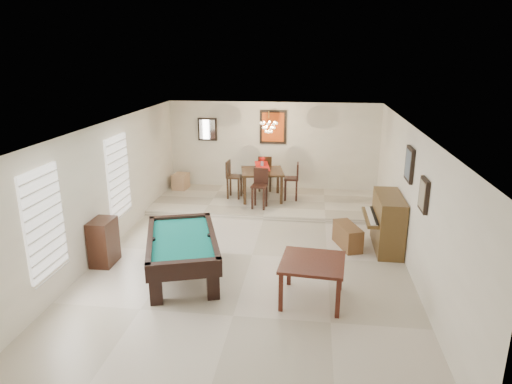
% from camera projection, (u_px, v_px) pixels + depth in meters
% --- Properties ---
extents(ground_plane, '(6.00, 9.00, 0.02)m').
position_uv_depth(ground_plane, '(252.00, 255.00, 9.22)').
color(ground_plane, beige).
extents(wall_back, '(6.00, 0.04, 2.60)m').
position_uv_depth(wall_back, '(273.00, 148.00, 13.11)').
color(wall_back, silver).
rests_on(wall_back, ground_plane).
extents(wall_front, '(6.00, 0.04, 2.60)m').
position_uv_depth(wall_front, '(193.00, 325.00, 4.57)').
color(wall_front, silver).
rests_on(wall_front, ground_plane).
extents(wall_left, '(0.04, 9.00, 2.60)m').
position_uv_depth(wall_left, '(105.00, 188.00, 9.20)').
color(wall_left, silver).
rests_on(wall_left, ground_plane).
extents(wall_right, '(0.04, 9.00, 2.60)m').
position_uv_depth(wall_right, '(412.00, 200.00, 8.48)').
color(wall_right, silver).
rests_on(wall_right, ground_plane).
extents(ceiling, '(6.00, 9.00, 0.04)m').
position_uv_depth(ceiling, '(252.00, 127.00, 8.46)').
color(ceiling, white).
rests_on(ceiling, wall_back).
extents(dining_step, '(6.00, 2.50, 0.12)m').
position_uv_depth(dining_step, '(268.00, 202.00, 12.29)').
color(dining_step, beige).
rests_on(dining_step, ground_plane).
extents(window_left_front, '(0.06, 1.00, 1.70)m').
position_uv_depth(window_left_front, '(44.00, 222.00, 7.08)').
color(window_left_front, white).
rests_on(window_left_front, wall_left).
extents(window_left_rear, '(0.06, 1.00, 1.70)m').
position_uv_depth(window_left_rear, '(118.00, 176.00, 9.74)').
color(window_left_rear, white).
rests_on(window_left_rear, wall_left).
extents(pool_table, '(1.83, 2.48, 0.74)m').
position_uv_depth(pool_table, '(183.00, 257.00, 8.26)').
color(pool_table, black).
rests_on(pool_table, ground_plane).
extents(square_table, '(1.10, 1.10, 0.70)m').
position_uv_depth(square_table, '(312.00, 281.00, 7.45)').
color(square_table, '#38150E').
rests_on(square_table, ground_plane).
extents(upright_piano, '(0.77, 1.38, 1.15)m').
position_uv_depth(upright_piano, '(381.00, 222.00, 9.39)').
color(upright_piano, brown).
rests_on(upright_piano, ground_plane).
extents(piano_bench, '(0.61, 0.93, 0.48)m').
position_uv_depth(piano_bench, '(348.00, 236.00, 9.55)').
color(piano_bench, brown).
rests_on(piano_bench, ground_plane).
extents(apothecary_chest, '(0.40, 0.59, 0.89)m').
position_uv_depth(apothecary_chest, '(104.00, 242.00, 8.73)').
color(apothecary_chest, black).
rests_on(apothecary_chest, ground_plane).
extents(dining_table, '(1.27, 1.27, 0.91)m').
position_uv_depth(dining_table, '(262.00, 182.00, 12.26)').
color(dining_table, black).
rests_on(dining_table, dining_step).
extents(flower_vase, '(0.15, 0.15, 0.26)m').
position_uv_depth(flower_vase, '(262.00, 161.00, 12.09)').
color(flower_vase, '#AA120E').
rests_on(flower_vase, dining_table).
extents(dining_chair_south, '(0.42, 0.42, 1.00)m').
position_uv_depth(dining_chair_south, '(259.00, 189.00, 11.52)').
color(dining_chair_south, black).
rests_on(dining_chair_south, dining_step).
extents(dining_chair_north, '(0.40, 0.40, 1.03)m').
position_uv_depth(dining_chair_north, '(265.00, 173.00, 13.00)').
color(dining_chair_north, black).
rests_on(dining_chair_north, dining_step).
extents(dining_chair_west, '(0.41, 0.41, 1.02)m').
position_uv_depth(dining_chair_west, '(234.00, 180.00, 12.33)').
color(dining_chair_west, black).
rests_on(dining_chair_west, dining_step).
extents(dining_chair_east, '(0.38, 0.38, 1.00)m').
position_uv_depth(dining_chair_east, '(291.00, 181.00, 12.19)').
color(dining_chair_east, black).
rests_on(dining_chair_east, dining_step).
extents(corner_bench, '(0.43, 0.52, 0.44)m').
position_uv_depth(corner_bench, '(181.00, 181.00, 13.24)').
color(corner_bench, tan).
rests_on(corner_bench, dining_step).
extents(chandelier, '(0.44, 0.44, 0.60)m').
position_uv_depth(chandelier, '(269.00, 123.00, 11.61)').
color(chandelier, '#FFE5B2').
rests_on(chandelier, ceiling).
extents(back_painting, '(0.75, 0.06, 0.95)m').
position_uv_depth(back_painting, '(273.00, 127.00, 12.90)').
color(back_painting, '#D84C14').
rests_on(back_painting, wall_back).
extents(back_mirror, '(0.55, 0.06, 0.65)m').
position_uv_depth(back_mirror, '(207.00, 129.00, 13.15)').
color(back_mirror, white).
rests_on(back_mirror, wall_back).
extents(right_picture_upper, '(0.06, 0.55, 0.65)m').
position_uv_depth(right_picture_upper, '(410.00, 164.00, 8.60)').
color(right_picture_upper, slate).
rests_on(right_picture_upper, wall_right).
extents(right_picture_lower, '(0.06, 0.45, 0.55)m').
position_uv_depth(right_picture_lower, '(424.00, 195.00, 7.42)').
color(right_picture_lower, gray).
rests_on(right_picture_lower, wall_right).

